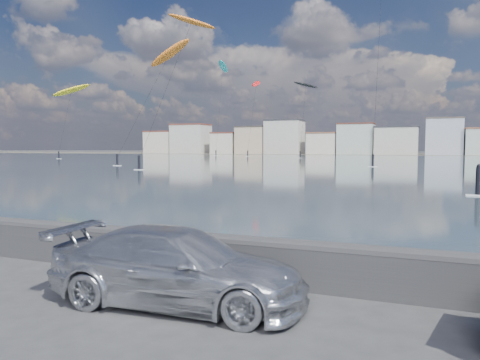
% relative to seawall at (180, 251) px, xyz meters
% --- Properties ---
extents(ground, '(700.00, 700.00, 0.00)m').
position_rel_seawall_xyz_m(ground, '(0.00, -2.70, -0.58)').
color(ground, '#333335').
rests_on(ground, ground).
extents(bay_water, '(500.00, 177.00, 0.00)m').
position_rel_seawall_xyz_m(bay_water, '(0.00, 88.80, -0.58)').
color(bay_water, '#2E4456').
rests_on(bay_water, ground).
extents(far_shore_strip, '(500.00, 60.00, 0.00)m').
position_rel_seawall_xyz_m(far_shore_strip, '(0.00, 197.30, -0.57)').
color(far_shore_strip, '#4C473D').
rests_on(far_shore_strip, ground).
extents(seawall, '(400.00, 0.36, 1.08)m').
position_rel_seawall_xyz_m(seawall, '(0.00, 0.00, 0.00)').
color(seawall, '#28282B').
rests_on(seawall, ground).
extents(far_buildings, '(240.79, 13.26, 14.60)m').
position_rel_seawall_xyz_m(far_buildings, '(1.31, 183.30, 5.44)').
color(far_buildings, beige).
rests_on(far_buildings, ground).
extents(car_silver, '(5.15, 2.36, 1.46)m').
position_rel_seawall_xyz_m(car_silver, '(0.94, -1.77, 0.15)').
color(car_silver, silver).
rests_on(car_silver, ground).
extents(kitesurfer_1, '(3.96, 16.75, 26.73)m').
position_rel_seawall_xyz_m(kitesurfer_1, '(-50.03, 143.49, 23.80)').
color(kitesurfer_1, red).
rests_on(kitesurfer_1, ground).
extents(kitesurfer_4, '(6.71, 19.60, 35.21)m').
position_rel_seawall_xyz_m(kitesurfer_4, '(-66.40, 152.36, 32.16)').
color(kitesurfer_4, '#19BFBF').
rests_on(kitesurfer_4, ground).
extents(kitesurfer_7, '(7.41, 13.57, 22.16)m').
position_rel_seawall_xyz_m(kitesurfer_7, '(-27.88, 124.66, 20.10)').
color(kitesurfer_7, black).
rests_on(kitesurfer_7, ground).
extents(kitesurfer_8, '(7.67, 18.26, 23.98)m').
position_rel_seawall_xyz_m(kitesurfer_8, '(-40.31, 68.57, 19.90)').
color(kitesurfer_8, orange).
rests_on(kitesurfer_8, ground).
extents(kitesurfer_18, '(9.45, 12.38, 20.94)m').
position_rel_seawall_xyz_m(kitesurfer_18, '(-84.88, 92.38, 17.68)').
color(kitesurfer_18, yellow).
rests_on(kitesurfer_18, ground).
extents(kitesurfer_19, '(7.49, 18.40, 24.25)m').
position_rel_seawall_xyz_m(kitesurfer_19, '(-29.94, 57.62, 21.85)').
color(kitesurfer_19, orange).
rests_on(kitesurfer_19, ground).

